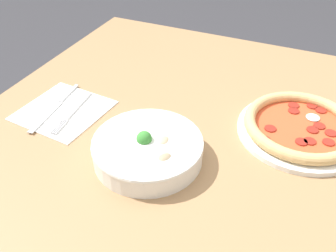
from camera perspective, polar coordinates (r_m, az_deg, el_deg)
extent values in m
cube|color=#99724C|center=(0.87, 7.66, -2.11)|extent=(1.16, 1.04, 0.03)
cylinder|color=olive|center=(1.59, -6.06, 1.79)|extent=(0.06, 0.06, 0.72)
cylinder|color=white|center=(0.90, 19.44, -0.78)|extent=(0.28, 0.28, 0.01)
torus|color=tan|center=(0.89, 19.69, 0.18)|extent=(0.26, 0.26, 0.03)
cylinder|color=#D14C28|center=(0.90, 19.56, -0.33)|extent=(0.22, 0.22, 0.01)
cylinder|color=maroon|center=(0.91, 22.07, 0.01)|extent=(0.03, 0.03, 0.00)
cylinder|color=maroon|center=(0.97, 22.26, 2.24)|extent=(0.03, 0.03, 0.00)
cylinder|color=maroon|center=(0.94, 18.61, 2.20)|extent=(0.03, 0.03, 0.00)
cylinder|color=maroon|center=(0.96, 18.59, 3.00)|extent=(0.03, 0.03, 0.00)
cylinder|color=maroon|center=(0.90, 21.16, -0.55)|extent=(0.03, 0.03, 0.00)
cylinder|color=maroon|center=(0.84, 14.54, -2.03)|extent=(0.03, 0.03, 0.00)
cylinder|color=maroon|center=(0.87, 23.27, -2.29)|extent=(0.03, 0.03, 0.00)
cylinder|color=maroon|center=(0.90, 23.55, -1.00)|extent=(0.03, 0.03, 0.00)
cylinder|color=maroon|center=(0.98, 21.11, 2.88)|extent=(0.03, 0.03, 0.00)
cylinder|color=maroon|center=(0.85, 19.66, -2.29)|extent=(0.03, 0.03, 0.00)
cylinder|color=maroon|center=(0.86, 20.81, -2.18)|extent=(0.03, 0.03, 0.00)
cylinder|color=maroon|center=(0.87, 15.32, -0.38)|extent=(0.03, 0.03, 0.00)
ellipsoid|color=silver|center=(0.93, 21.22, 1.23)|extent=(0.03, 0.03, 0.01)
cylinder|color=white|center=(0.78, -3.10, -3.61)|extent=(0.23, 0.23, 0.05)
torus|color=white|center=(0.77, -3.14, -2.57)|extent=(0.23, 0.23, 0.01)
ellipsoid|color=tan|center=(0.71, -1.62, -6.48)|extent=(0.04, 0.04, 0.02)
ellipsoid|color=#998466|center=(0.73, -0.50, -5.00)|extent=(0.04, 0.04, 0.02)
ellipsoid|color=tan|center=(0.77, -0.71, -2.41)|extent=(0.02, 0.03, 0.02)
ellipsoid|color=tan|center=(0.75, -3.65, -4.22)|extent=(0.04, 0.03, 0.02)
sphere|color=#388433|center=(0.76, -3.65, -1.92)|extent=(0.03, 0.03, 0.03)
cube|color=white|center=(0.96, -15.62, 2.29)|extent=(0.21, 0.21, 0.00)
cube|color=silver|center=(0.96, -13.47, 2.99)|extent=(0.02, 0.13, 0.00)
cube|color=silver|center=(0.91, -16.55, -0.06)|extent=(0.01, 0.05, 0.00)
cube|color=silver|center=(0.90, -16.32, -0.11)|extent=(0.01, 0.05, 0.00)
cube|color=silver|center=(0.90, -16.09, -0.16)|extent=(0.01, 0.05, 0.00)
cube|color=silver|center=(0.90, -15.86, -0.22)|extent=(0.01, 0.05, 0.00)
cube|color=silver|center=(1.02, -14.90, 4.79)|extent=(0.02, 0.09, 0.01)
cube|color=silver|center=(0.95, -18.15, 1.34)|extent=(0.03, 0.13, 0.00)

